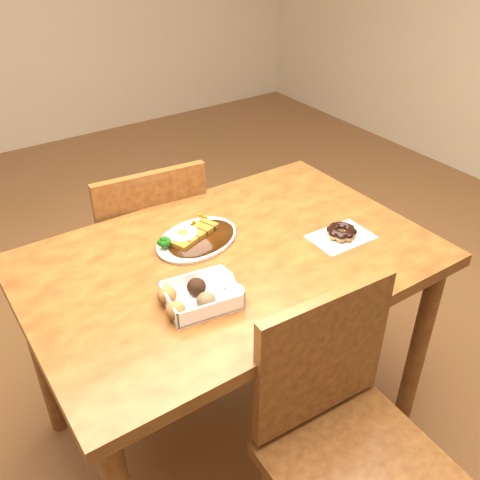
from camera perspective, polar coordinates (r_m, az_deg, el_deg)
ground at (r=2.11m, az=-0.79°, el=-18.63°), size 6.00×6.00×0.00m
table at (r=1.65m, az=-0.96°, el=-4.51°), size 1.20×0.80×0.75m
chair_far at (r=2.12m, az=-9.89°, el=-1.20°), size 0.46×0.46×0.87m
chair_near at (r=1.49m, az=11.33°, el=-20.34°), size 0.44×0.44×0.87m
katsu_curry_plate at (r=1.65m, az=-4.80°, el=0.24°), size 0.32×0.27×0.06m
donut_box at (r=1.40m, az=-4.15°, el=-5.85°), size 0.22×0.17×0.05m
pon_de_ring at (r=1.69m, az=10.78°, el=0.83°), size 0.19×0.14×0.04m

